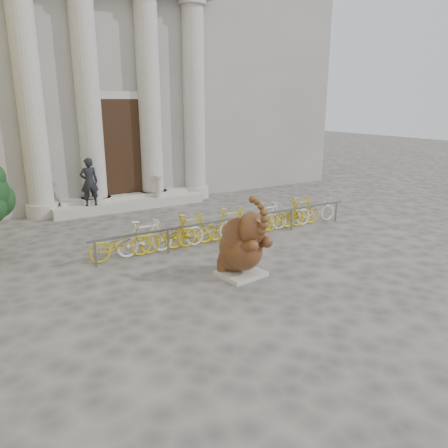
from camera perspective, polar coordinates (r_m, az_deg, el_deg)
ground at (r=9.97m, az=6.55°, el=-8.82°), size 80.00×80.00×0.00m
classical_building at (r=22.81m, az=-18.12°, el=19.72°), size 22.00×10.70×12.00m
entrance_steps at (r=17.88m, az=-12.25°, el=2.65°), size 6.00×1.20×0.36m
elephant_statue at (r=10.51m, az=2.39°, el=-3.03°), size 1.36×1.57×2.05m
bike_rack at (r=13.46m, az=0.88°, el=0.13°), size 8.92×0.53×1.00m
pedestrian at (r=16.89m, az=-17.19°, el=5.27°), size 0.67×0.46×1.79m
balustrade_post at (r=17.89m, az=-8.49°, el=4.80°), size 0.37×0.37×0.90m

